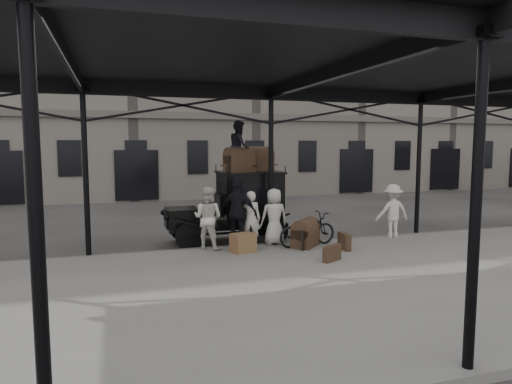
% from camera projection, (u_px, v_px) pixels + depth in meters
% --- Properties ---
extents(ground, '(120.00, 120.00, 0.00)m').
position_uv_depth(ground, '(297.00, 265.00, 11.43)').
color(ground, '#383533').
rests_on(ground, ground).
extents(platform, '(28.00, 8.00, 0.15)m').
position_uv_depth(platform, '(333.00, 286.00, 9.52)').
color(platform, slate).
rests_on(platform, ground).
extents(canopy, '(22.50, 9.00, 4.74)m').
position_uv_depth(canopy, '(331.00, 67.00, 9.31)').
color(canopy, black).
rests_on(canopy, ground).
extents(building_frontage, '(64.00, 8.00, 14.00)m').
position_uv_depth(building_frontage, '(185.00, 78.00, 27.78)').
color(building_frontage, slate).
rests_on(building_frontage, ground).
extents(taxi, '(3.65, 1.55, 2.18)m').
position_uv_depth(taxi, '(240.00, 203.00, 14.05)').
color(taxi, black).
rests_on(taxi, ground).
extents(porter_left, '(0.66, 0.53, 1.57)m').
position_uv_depth(porter_left, '(251.00, 218.00, 12.84)').
color(porter_left, silver).
rests_on(porter_left, platform).
extents(porter_midleft, '(1.06, 1.02, 1.72)m').
position_uv_depth(porter_midleft, '(208.00, 218.00, 12.47)').
color(porter_midleft, silver).
rests_on(porter_midleft, platform).
extents(porter_centre, '(0.80, 0.54, 1.61)m').
position_uv_depth(porter_centre, '(274.00, 216.00, 13.05)').
color(porter_centre, beige).
rests_on(porter_centre, platform).
extents(porter_official, '(1.15, 1.10, 1.92)m').
position_uv_depth(porter_official, '(238.00, 213.00, 12.72)').
color(porter_official, black).
rests_on(porter_official, platform).
extents(porter_right, '(1.09, 0.65, 1.65)m').
position_uv_depth(porter_right, '(392.00, 211.00, 13.93)').
color(porter_right, silver).
rests_on(porter_right, platform).
extents(bicycle, '(1.90, 0.95, 0.95)m').
position_uv_depth(bicycle, '(307.00, 229.00, 12.85)').
color(bicycle, black).
rests_on(bicycle, platform).
extents(porter_roof, '(0.74, 0.87, 1.55)m').
position_uv_depth(porter_roof, '(239.00, 146.00, 13.76)').
color(porter_roof, black).
rests_on(porter_roof, taxi).
extents(steamer_trunk_roof_near, '(0.95, 0.73, 0.62)m').
position_uv_depth(steamer_trunk_roof_near, '(239.00, 162.00, 13.65)').
color(steamer_trunk_roof_near, '#432A1F').
rests_on(steamer_trunk_roof_near, taxi).
extents(steamer_trunk_roof_far, '(0.91, 0.61, 0.64)m').
position_uv_depth(steamer_trunk_roof_far, '(258.00, 161.00, 14.30)').
color(steamer_trunk_roof_far, '#432A1F').
rests_on(steamer_trunk_roof_far, taxi).
extents(steamer_trunk_platform, '(1.03, 1.02, 0.66)m').
position_uv_depth(steamer_trunk_platform, '(305.00, 235.00, 12.81)').
color(steamer_trunk_platform, '#432A1F').
rests_on(steamer_trunk_platform, platform).
extents(wicker_hamper, '(0.71, 0.61, 0.50)m').
position_uv_depth(wicker_hamper, '(243.00, 243.00, 12.14)').
color(wicker_hamper, olive).
rests_on(wicker_hamper, platform).
extents(suitcase_upright, '(0.19, 0.61, 0.45)m').
position_uv_depth(suitcase_upright, '(344.00, 241.00, 12.45)').
color(suitcase_upright, '#432A1F').
rests_on(suitcase_upright, platform).
extents(suitcase_flat, '(0.60, 0.42, 0.40)m').
position_uv_depth(suitcase_flat, '(332.00, 253.00, 11.22)').
color(suitcase_flat, '#432A1F').
rests_on(suitcase_flat, platform).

